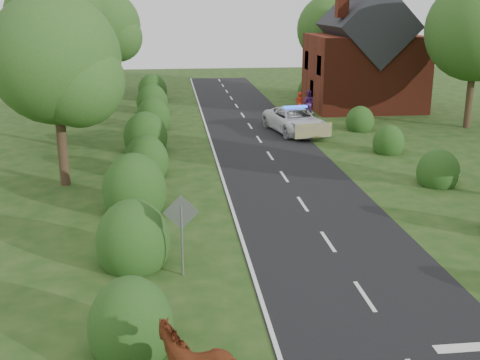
{
  "coord_description": "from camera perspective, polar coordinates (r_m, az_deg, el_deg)",
  "views": [
    {
      "loc": [
        -5.23,
        -14.62,
        7.91
      ],
      "look_at": [
        -2.63,
        7.42,
        1.3
      ],
      "focal_mm": 45.0,
      "sensor_mm": 36.0,
      "label": 1
    }
  ],
  "objects": [
    {
      "name": "tree_left_a",
      "position": [
        26.98,
        -16.63,
        10.44
      ],
      "size": [
        5.74,
        5.6,
        8.38
      ],
      "color": "#332316",
      "rests_on": "ground"
    },
    {
      "name": "hedgerow_right",
      "position": [
        29.34,
        17.28,
        1.3
      ],
      "size": [
        2.1,
        45.78,
        2.1
      ],
      "color": "#1E4B1D",
      "rests_on": "ground"
    },
    {
      "name": "police_van",
      "position": [
        37.79,
        5.22,
        5.64
      ],
      "size": [
        3.58,
        6.0,
        1.7
      ],
      "rotation": [
        0.0,
        0.0,
        0.19
      ],
      "color": "silver",
      "rests_on": "ground"
    },
    {
      "name": "tree_left_c",
      "position": [
        45.09,
        -16.79,
        14.16
      ],
      "size": [
        6.97,
        6.8,
        10.22
      ],
      "color": "#332316",
      "rests_on": "ground"
    },
    {
      "name": "road_sign",
      "position": [
        17.76,
        -5.57,
        -4.13
      ],
      "size": [
        1.06,
        0.08,
        2.53
      ],
      "color": "gray",
      "rests_on": "ground"
    },
    {
      "name": "tree_left_b",
      "position": [
        35.11,
        -16.91,
        11.21
      ],
      "size": [
        5.74,
        5.6,
        8.07
      ],
      "color": "#332316",
      "rests_on": "ground"
    },
    {
      "name": "hedgerow_left",
      "position": [
        27.3,
        -9.19,
        1.16
      ],
      "size": [
        2.75,
        50.41,
        3.0
      ],
      "color": "#1E4B1D",
      "rests_on": "ground"
    },
    {
      "name": "road",
      "position": [
        31.1,
        3.18,
        1.84
      ],
      "size": [
        6.0,
        70.0,
        0.02
      ],
      "primitive_type": "cube",
      "color": "black",
      "rests_on": "ground"
    },
    {
      "name": "tree_left_d",
      "position": [
        54.74,
        -12.34,
        13.84
      ],
      "size": [
        6.15,
        6.0,
        8.89
      ],
      "color": "#332316",
      "rests_on": "ground"
    },
    {
      "name": "road_markings",
      "position": [
        28.88,
        0.75,
        0.74
      ],
      "size": [
        4.96,
        70.0,
        0.01
      ],
      "color": "white",
      "rests_on": "road"
    },
    {
      "name": "pedestrian_red",
      "position": [
        43.47,
        5.63,
        7.18
      ],
      "size": [
        0.73,
        0.58,
        1.73
      ],
      "primitive_type": "imported",
      "rotation": [
        0.0,
        0.0,
        3.44
      ],
      "color": "red",
      "rests_on": "ground"
    },
    {
      "name": "house",
      "position": [
        47.16,
        11.71,
        11.24
      ],
      "size": [
        8.0,
        7.4,
        9.17
      ],
      "color": "#5F2113",
      "rests_on": "ground"
    },
    {
      "name": "tree_right_c",
      "position": [
        54.49,
        8.96,
        13.69
      ],
      "size": [
        6.15,
        6.0,
        8.58
      ],
      "color": "#332316",
      "rests_on": "ground"
    },
    {
      "name": "pedestrian_purple",
      "position": [
        43.56,
        6.49,
        7.26
      ],
      "size": [
        1.12,
        1.03,
        1.85
      ],
      "primitive_type": "imported",
      "rotation": [
        0.0,
        0.0,
        2.68
      ],
      "color": "#552478",
      "rests_on": "ground"
    },
    {
      "name": "ground",
      "position": [
        17.42,
        11.74,
        -10.79
      ],
      "size": [
        120.0,
        120.0,
        0.0
      ],
      "primitive_type": "plane",
      "color": "#1B4113"
    }
  ]
}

